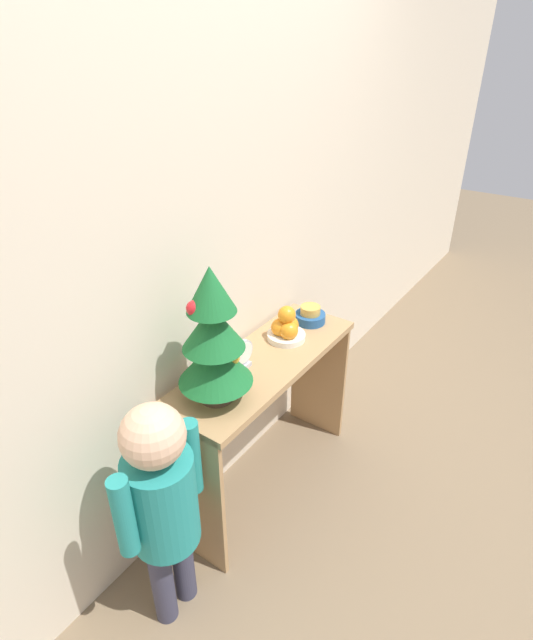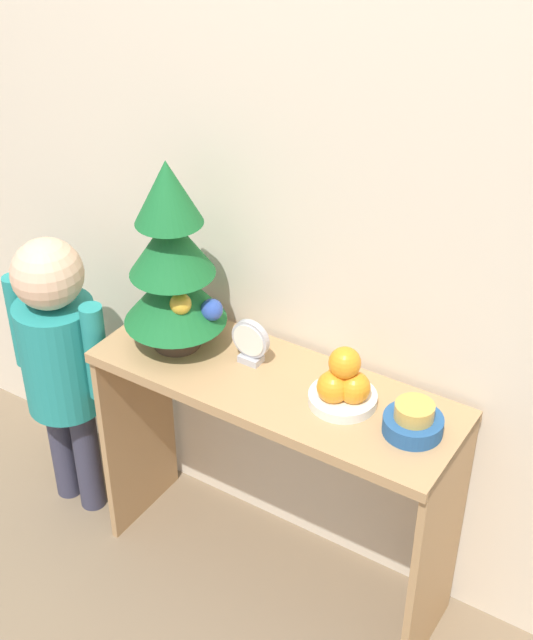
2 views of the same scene
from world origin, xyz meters
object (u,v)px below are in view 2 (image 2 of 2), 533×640
object	(u,v)px
mini_tree	(172,262)
desk_clock	(250,342)
child_figure	(59,351)
fruit_bowl	(343,384)
singing_bowl	(413,421)

from	to	relation	value
mini_tree	desk_clock	world-z (taller)	mini_tree
child_figure	fruit_bowl	bearing A→B (deg)	6.05
mini_tree	desk_clock	distance (m)	0.29
mini_tree	child_figure	world-z (taller)	mini_tree
singing_bowl	mini_tree	bearing A→B (deg)	-179.46
fruit_bowl	child_figure	xyz separation A→B (m)	(-0.88, -0.09, -0.18)
singing_bowl	desk_clock	xyz separation A→B (m)	(-0.48, 0.03, 0.03)
mini_tree	child_figure	distance (m)	0.55
desk_clock	child_figure	bearing A→B (deg)	-169.11
fruit_bowl	singing_bowl	world-z (taller)	fruit_bowl
child_figure	singing_bowl	bearing A→B (deg)	4.47
singing_bowl	child_figure	world-z (taller)	child_figure
singing_bowl	desk_clock	distance (m)	0.48
singing_bowl	child_figure	distance (m)	1.09
mini_tree	fruit_bowl	world-z (taller)	mini_tree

